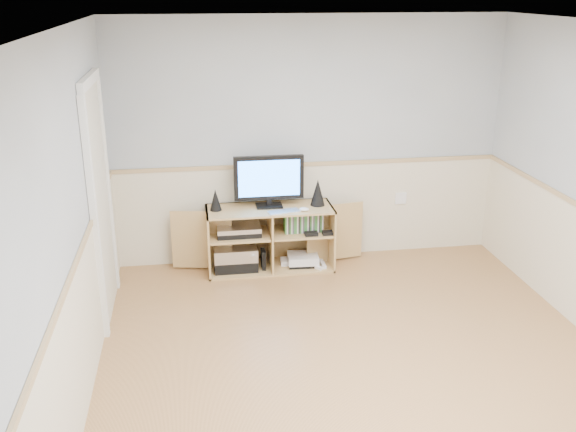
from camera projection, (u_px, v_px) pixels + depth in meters
The scene contains 11 objects.
room at pixel (356, 215), 4.55m from camera, with size 4.04×4.54×2.54m.
media_cabinet at pixel (269, 236), 6.57m from camera, with size 1.99×0.48×0.65m.
monitor at pixel (269, 179), 6.36m from camera, with size 0.70×0.18×0.53m.
speaker_left at pixel (216, 200), 6.32m from camera, with size 0.12×0.12×0.22m, color black.
speaker_right at pixel (318, 192), 6.45m from camera, with size 0.15×0.15×0.27m, color black.
keyboard at pixel (284, 212), 6.30m from camera, with size 0.31×0.12×0.01m, color white.
mouse at pixel (304, 209), 6.32m from camera, with size 0.10×0.06×0.04m, color white.
av_components at pixel (237, 250), 6.51m from camera, with size 0.52×0.32×0.47m.
game_consoles at pixel (302, 260), 6.64m from camera, with size 0.45×0.30×0.11m.
game_cases at pixel (303, 222), 6.50m from camera, with size 0.39×0.14×0.19m, color #3F8C3F.
wall_outlet at pixel (401, 198), 6.87m from camera, with size 0.12×0.03×0.12m, color white.
Camera 1 is at (-1.19, -4.03, 2.75)m, focal length 40.00 mm.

